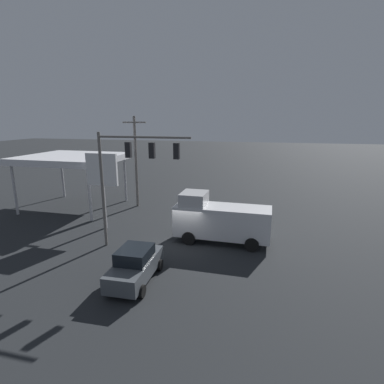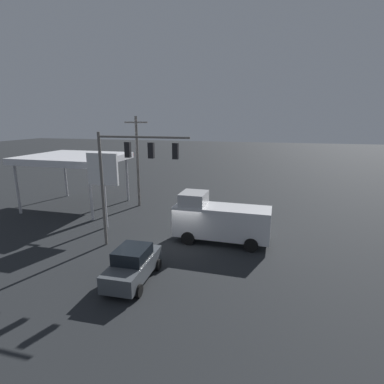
# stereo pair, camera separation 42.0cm
# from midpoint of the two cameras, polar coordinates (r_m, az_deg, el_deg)

# --- Properties ---
(ground_plane) EXTENTS (200.00, 200.00, 0.00)m
(ground_plane) POSITION_cam_midpoint_polar(r_m,az_deg,el_deg) (21.89, -1.82, -9.75)
(ground_plane) COLOR black
(traffic_signal_assembly) EXTENTS (6.32, 0.43, 7.91)m
(traffic_signal_assembly) POSITION_cam_midpoint_polar(r_m,az_deg,el_deg) (19.93, -12.08, 5.12)
(traffic_signal_assembly) COLOR slate
(traffic_signal_assembly) RESTS_ON ground
(utility_pole) EXTENTS (2.40, 0.26, 9.01)m
(utility_pole) POSITION_cam_midpoint_polar(r_m,az_deg,el_deg) (30.48, -11.03, 6.06)
(utility_pole) COLOR slate
(utility_pole) RESTS_ON ground
(gas_station_canopy) EXTENTS (8.97, 8.08, 5.27)m
(gas_station_canopy) POSITION_cam_midpoint_polar(r_m,az_deg,el_deg) (31.83, -22.26, 5.85)
(gas_station_canopy) COLOR silver
(gas_station_canopy) RESTS_ON ground
(price_sign) EXTENTS (2.61, 0.27, 6.13)m
(price_sign) POSITION_cam_midpoint_polar(r_m,az_deg,el_deg) (24.69, -17.22, 3.40)
(price_sign) COLOR #B7B7BC
(price_sign) RESTS_ON ground
(sedan_waiting) EXTENTS (2.15, 4.45, 1.93)m
(sedan_waiting) POSITION_cam_midpoint_polar(r_m,az_deg,el_deg) (17.17, -11.46, -13.46)
(sedan_waiting) COLOR #474C51
(sedan_waiting) RESTS_ON ground
(delivery_truck) EXTENTS (6.84, 2.65, 3.58)m
(delivery_truck) POSITION_cam_midpoint_polar(r_m,az_deg,el_deg) (21.68, 4.75, -5.22)
(delivery_truck) COLOR silver
(delivery_truck) RESTS_ON ground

